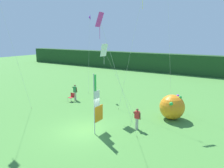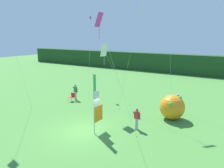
{
  "view_description": "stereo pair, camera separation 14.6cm",
  "coord_description": "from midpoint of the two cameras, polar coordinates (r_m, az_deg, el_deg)",
  "views": [
    {
      "loc": [
        9.63,
        -11.4,
        6.72
      ],
      "look_at": [
        -0.02,
        3.68,
        2.84
      ],
      "focal_mm": 35.39,
      "sensor_mm": 36.0,
      "label": 1
    },
    {
      "loc": [
        9.75,
        -11.32,
        6.72
      ],
      "look_at": [
        -0.02,
        3.68,
        2.84
      ],
      "focal_mm": 35.39,
      "sensor_mm": 36.0,
      "label": 2
    }
  ],
  "objects": [
    {
      "name": "ground_plane",
      "position": [
        16.38,
        -7.31,
        -12.11
      ],
      "size": [
        120.0,
        120.0,
        0.0
      ],
      "primitive_type": "plane",
      "color": "#478438"
    },
    {
      "name": "person_mid_field",
      "position": [
        16.43,
        6.24,
        -8.77
      ],
      "size": [
        0.55,
        0.48,
        1.6
      ],
      "color": "#B7B2A3",
      "rests_on": "ground"
    },
    {
      "name": "kite_white_diamond_5",
      "position": [
        18.85,
        -2.07,
        8.21
      ],
      "size": [
        2.31,
        1.89,
        6.12
      ],
      "color": "brown",
      "rests_on": "ground"
    },
    {
      "name": "kite_magenta_diamond_1",
      "position": [
        13.79,
        -2.99,
        14.58
      ],
      "size": [
        2.18,
        1.86,
        8.13
      ],
      "color": "brown",
      "rests_on": "ground"
    },
    {
      "name": "distant_treeline",
      "position": [
        42.03,
        19.11,
        4.77
      ],
      "size": [
        80.0,
        2.4,
        3.53
      ],
      "primitive_type": "cube",
      "color": "#1E421E",
      "rests_on": "ground"
    },
    {
      "name": "person_near_banner",
      "position": [
        23.98,
        -9.68,
        -2.0
      ],
      "size": [
        0.55,
        0.48,
        1.69
      ],
      "color": "#B7B2A3",
      "rests_on": "ground"
    },
    {
      "name": "folding_chair",
      "position": [
        23.66,
        -10.57,
        -3.21
      ],
      "size": [
        0.51,
        0.51,
        0.89
      ],
      "color": "#BCBCC1",
      "rests_on": "ground"
    },
    {
      "name": "kite_purple_delta_2",
      "position": [
        27.17,
        -6.0,
        16.56
      ],
      "size": [
        0.71,
        1.4,
        9.19
      ],
      "color": "brown",
      "rests_on": "ground"
    },
    {
      "name": "inflatable_balloon",
      "position": [
        18.88,
        15.05,
        -5.74
      ],
      "size": [
        2.06,
        2.06,
        2.06
      ],
      "color": "orange",
      "rests_on": "ground"
    },
    {
      "name": "banner_flag",
      "position": [
        15.46,
        -4.23,
        -5.35
      ],
      "size": [
        0.06,
        1.03,
        4.3
      ],
      "color": "#B7B7BC",
      "rests_on": "ground"
    }
  ]
}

